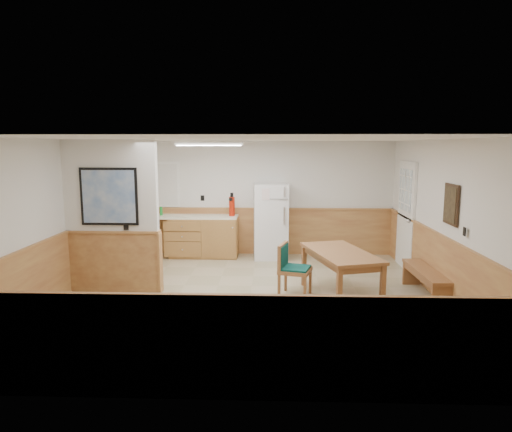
{
  "coord_description": "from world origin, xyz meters",
  "views": [
    {
      "loc": [
        0.34,
        -7.02,
        2.4
      ],
      "look_at": [
        0.08,
        0.4,
        1.25
      ],
      "focal_mm": 32.0,
      "sensor_mm": 36.0,
      "label": 1
    }
  ],
  "objects_px": {
    "fire_extinguisher": "(232,206)",
    "soap_bottle": "(161,211)",
    "dining_table": "(340,257)",
    "refrigerator": "(271,221)",
    "dining_bench": "(426,276)",
    "dining_chair": "(290,266)"
  },
  "relations": [
    {
      "from": "fire_extinguisher",
      "to": "soap_bottle",
      "type": "distance_m",
      "value": 1.55
    },
    {
      "from": "fire_extinguisher",
      "to": "soap_bottle",
      "type": "xyz_separation_m",
      "value": [
        -1.55,
        0.02,
        -0.12
      ]
    },
    {
      "from": "dining_table",
      "to": "soap_bottle",
      "type": "xyz_separation_m",
      "value": [
        -3.5,
        2.66,
        0.34
      ]
    },
    {
      "from": "refrigerator",
      "to": "fire_extinguisher",
      "type": "relative_size",
      "value": 3.21
    },
    {
      "from": "soap_bottle",
      "to": "dining_bench",
      "type": "bearing_deg",
      "value": -28.08
    },
    {
      "from": "fire_extinguisher",
      "to": "soap_bottle",
      "type": "relative_size",
      "value": 2.61
    },
    {
      "from": "dining_bench",
      "to": "dining_chair",
      "type": "distance_m",
      "value": 2.17
    },
    {
      "from": "fire_extinguisher",
      "to": "refrigerator",
      "type": "bearing_deg",
      "value": -20.62
    },
    {
      "from": "dining_bench",
      "to": "fire_extinguisher",
      "type": "bearing_deg",
      "value": 140.89
    },
    {
      "from": "refrigerator",
      "to": "dining_bench",
      "type": "distance_m",
      "value": 3.57
    },
    {
      "from": "dining_table",
      "to": "fire_extinguisher",
      "type": "xyz_separation_m",
      "value": [
        -1.95,
        2.64,
        0.47
      ]
    },
    {
      "from": "refrigerator",
      "to": "fire_extinguisher",
      "type": "height_order",
      "value": "refrigerator"
    },
    {
      "from": "dining_table",
      "to": "dining_chair",
      "type": "distance_m",
      "value": 0.82
    },
    {
      "from": "refrigerator",
      "to": "dining_bench",
      "type": "height_order",
      "value": "refrigerator"
    },
    {
      "from": "refrigerator",
      "to": "dining_bench",
      "type": "xyz_separation_m",
      "value": [
        2.48,
        -2.52,
        -0.47
      ]
    },
    {
      "from": "dining_table",
      "to": "dining_chair",
      "type": "bearing_deg",
      "value": 159.1
    },
    {
      "from": "dining_bench",
      "to": "soap_bottle",
      "type": "xyz_separation_m",
      "value": [
        -4.87,
        2.6,
        0.66
      ]
    },
    {
      "from": "refrigerator",
      "to": "dining_chair",
      "type": "height_order",
      "value": "refrigerator"
    },
    {
      "from": "refrigerator",
      "to": "dining_chair",
      "type": "xyz_separation_m",
      "value": [
        0.32,
        -2.52,
        -0.31
      ]
    },
    {
      "from": "dining_table",
      "to": "fire_extinguisher",
      "type": "height_order",
      "value": "fire_extinguisher"
    },
    {
      "from": "refrigerator",
      "to": "soap_bottle",
      "type": "xyz_separation_m",
      "value": [
        -2.38,
        0.07,
        0.19
      ]
    },
    {
      "from": "dining_bench",
      "to": "dining_chair",
      "type": "bearing_deg",
      "value": 178.55
    }
  ]
}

